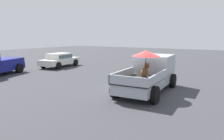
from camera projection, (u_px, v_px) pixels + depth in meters
The scene contains 3 objects.
ground_plane at pixel (147, 92), 11.59m from camera, with size 80.00×80.00×0.00m, color #38383D.
pickup_truck_main at pixel (150, 73), 11.83m from camera, with size 5.16×2.52×2.28m.
parked_sedan_near at pixel (60, 59), 20.88m from camera, with size 4.49×2.40×1.33m.
Camera 1 is at (-10.52, -4.43, 3.00)m, focal length 34.41 mm.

